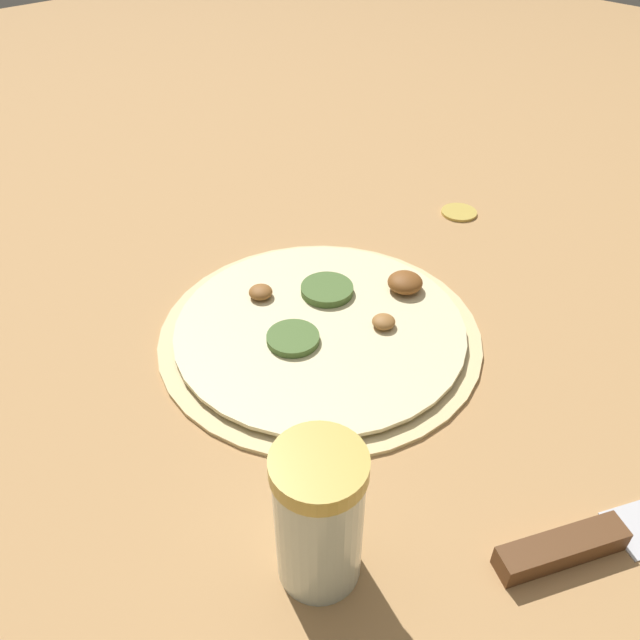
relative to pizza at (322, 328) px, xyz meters
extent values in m
plane|color=tan|center=(0.00, 0.00, -0.01)|extent=(3.00, 3.00, 0.00)
cylinder|color=beige|center=(0.00, 0.00, 0.00)|extent=(0.30, 0.30, 0.01)
cylinder|color=beige|center=(0.00, 0.00, 0.00)|extent=(0.27, 0.27, 0.00)
cylinder|color=#47662D|center=(-0.04, -0.03, 0.01)|extent=(0.05, 0.05, 0.01)
ellipsoid|color=brown|center=(0.01, -0.07, 0.01)|extent=(0.02, 0.02, 0.01)
ellipsoid|color=#996633|center=(-0.04, 0.04, 0.01)|extent=(0.02, 0.02, 0.01)
cylinder|color=#47662D|center=(0.04, 0.00, 0.01)|extent=(0.05, 0.05, 0.01)
ellipsoid|color=brown|center=(-0.10, 0.02, 0.01)|extent=(0.04, 0.04, 0.02)
cube|color=brown|center=(0.04, 0.28, 0.00)|extent=(0.09, 0.06, 0.02)
cylinder|color=silver|center=(0.16, 0.17, 0.04)|extent=(0.05, 0.05, 0.10)
cylinder|color=gold|center=(0.16, 0.17, 0.10)|extent=(0.06, 0.06, 0.01)
cylinder|color=gold|center=(-0.28, -0.05, 0.00)|extent=(0.04, 0.04, 0.01)
camera|label=1|loc=(0.31, 0.33, 0.38)|focal=35.00mm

